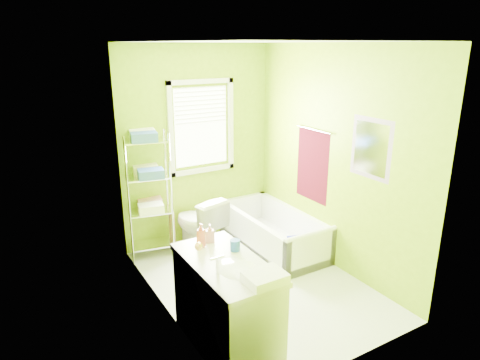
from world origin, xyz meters
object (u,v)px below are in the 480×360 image
toilet (199,224)px  vanity (227,302)px  wire_shelf_unit (149,181)px  bathtub (274,236)px

toilet → vanity: (-0.57, -1.78, 0.06)m
vanity → wire_shelf_unit: bearing=89.1°
toilet → wire_shelf_unit: size_ratio=0.48×
vanity → wire_shelf_unit: size_ratio=0.69×
toilet → vanity: 1.87m
wire_shelf_unit → vanity: bearing=-90.9°
bathtub → wire_shelf_unit: (-1.43, 0.65, 0.82)m
bathtub → vanity: bearing=-136.8°
bathtub → wire_shelf_unit: bearing=155.7°
vanity → wire_shelf_unit: (0.03, 2.01, 0.54)m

